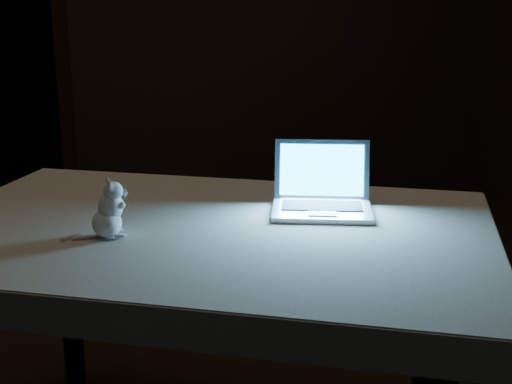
{
  "coord_description": "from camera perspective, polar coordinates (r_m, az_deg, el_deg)",
  "views": [
    {
      "loc": [
        -0.29,
        -2.08,
        1.25
      ],
      "look_at": [
        0.05,
        -0.44,
        0.79
      ],
      "focal_mm": 48.0,
      "sensor_mm": 36.0,
      "label": 1
    }
  ],
  "objects": [
    {
      "name": "floor",
      "position": [
        2.44,
        -3.28,
        -15.33
      ],
      "size": [
        5.0,
        5.0,
        0.0
      ],
      "primitive_type": "plane",
      "color": "black",
      "rests_on": "ground"
    },
    {
      "name": "table",
      "position": [
        1.85,
        -4.04,
        -13.46
      ],
      "size": [
        1.56,
        1.32,
        0.71
      ],
      "primitive_type": null,
      "rotation": [
        0.0,
        0.0,
        -0.42
      ],
      "color": "black",
      "rests_on": "floor"
    },
    {
      "name": "tablecloth",
      "position": [
        1.67,
        -6.1,
        -4.68
      ],
      "size": [
        1.69,
        1.5,
        0.08
      ],
      "primitive_type": null,
      "rotation": [
        0.0,
        0.0,
        -0.51
      ],
      "color": "beige",
      "rests_on": "table"
    },
    {
      "name": "laptop",
      "position": [
        1.78,
        5.58,
        0.93
      ],
      "size": [
        0.31,
        0.29,
        0.18
      ],
      "primitive_type": null,
      "rotation": [
        0.0,
        0.0,
        -0.27
      ],
      "color": "silver",
      "rests_on": "tablecloth"
    },
    {
      "name": "plush_mouse",
      "position": [
        1.63,
        -12.39,
        -1.33
      ],
      "size": [
        0.14,
        0.14,
        0.14
      ],
      "primitive_type": null,
      "rotation": [
        0.0,
        0.0,
        -0.54
      ],
      "color": "white",
      "rests_on": "tablecloth"
    }
  ]
}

